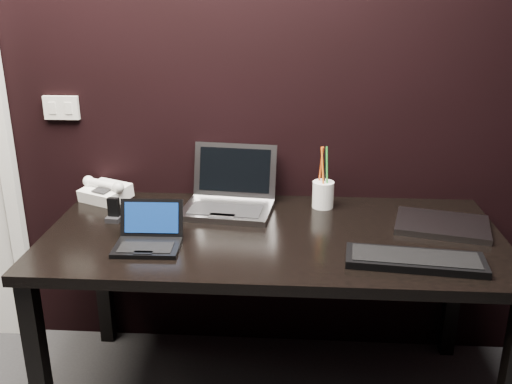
# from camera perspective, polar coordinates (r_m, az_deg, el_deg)

# --- Properties ---
(wall_back) EXTENTS (4.00, 0.00, 4.00)m
(wall_back) POSITION_cam_1_polar(r_m,az_deg,el_deg) (2.40, -5.13, 12.47)
(wall_back) COLOR black
(wall_back) RESTS_ON ground
(wall_switch) EXTENTS (0.15, 0.02, 0.10)m
(wall_switch) POSITION_cam_1_polar(r_m,az_deg,el_deg) (2.58, -18.90, 7.98)
(wall_switch) COLOR silver
(wall_switch) RESTS_ON wall_back
(desk) EXTENTS (1.70, 0.80, 0.74)m
(desk) POSITION_cam_1_polar(r_m,az_deg,el_deg) (2.17, 1.69, -5.93)
(desk) COLOR black
(desk) RESTS_ON ground
(netbook) EXTENTS (0.23, 0.21, 0.15)m
(netbook) POSITION_cam_1_polar(r_m,az_deg,el_deg) (2.05, -10.71, -4.59)
(netbook) COLOR black
(netbook) RESTS_ON desk
(silver_laptop) EXTENTS (0.38, 0.35, 0.24)m
(silver_laptop) POSITION_cam_1_polar(r_m,az_deg,el_deg) (2.34, -2.67, -0.66)
(silver_laptop) COLOR #95959A
(silver_laptop) RESTS_ON desk
(ext_keyboard) EXTENTS (0.47, 0.20, 0.03)m
(ext_keyboard) POSITION_cam_1_polar(r_m,az_deg,el_deg) (1.97, 15.62, -6.56)
(ext_keyboard) COLOR black
(ext_keyboard) RESTS_ON desk
(closed_laptop) EXTENTS (0.39, 0.32, 0.02)m
(closed_laptop) POSITION_cam_1_polar(r_m,az_deg,el_deg) (2.28, 18.12, -3.14)
(closed_laptop) COLOR gray
(closed_laptop) RESTS_ON desk
(desk_phone) EXTENTS (0.23, 0.22, 0.11)m
(desk_phone) POSITION_cam_1_polar(r_m,az_deg,el_deg) (2.52, -14.85, 0.05)
(desk_phone) COLOR white
(desk_phone) RESTS_ON desk
(mobile_phone) EXTENTS (0.06, 0.05, 0.09)m
(mobile_phone) POSITION_cam_1_polar(r_m,az_deg,el_deg) (2.29, -14.04, -2.01)
(mobile_phone) COLOR black
(mobile_phone) RESTS_ON desk
(pen_cup) EXTENTS (0.09, 0.09, 0.26)m
(pen_cup) POSITION_cam_1_polar(r_m,az_deg,el_deg) (2.37, 6.72, -0.13)
(pen_cup) COLOR white
(pen_cup) RESTS_ON desk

